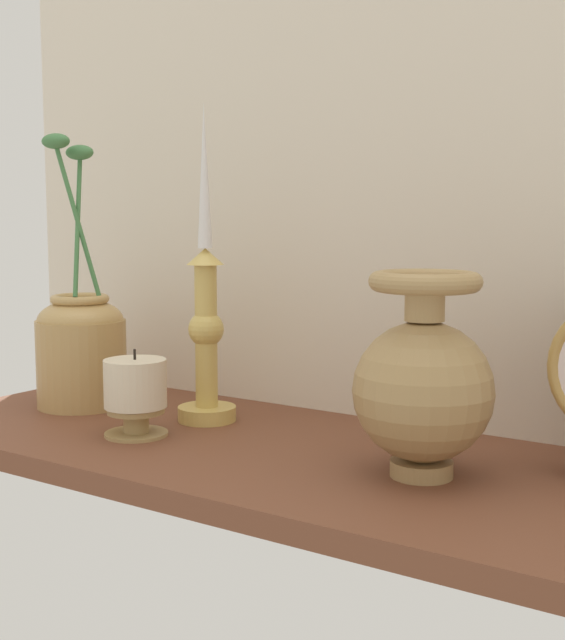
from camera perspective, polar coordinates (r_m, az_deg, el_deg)
ground_plane at (r=92.21cm, az=1.40°, el=-9.53°), size 100.00×36.00×2.40cm
back_wall at (r=104.79cm, az=7.00°, el=11.02°), size 120.00×2.00×65.00cm
candlestick_tall_left at (r=103.27cm, az=-5.18°, el=-0.20°), size 7.18×7.18×38.50cm
brass_vase_bulbous at (r=82.04cm, az=9.47°, el=-4.20°), size 13.58×13.58×19.89cm
brass_vase_jar at (r=114.83cm, az=-13.44°, el=-1.57°), size 11.78×11.78×35.77cm
pillar_candle_front at (r=98.39cm, az=-9.89°, el=-4.89°), size 7.28×7.28×10.06cm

